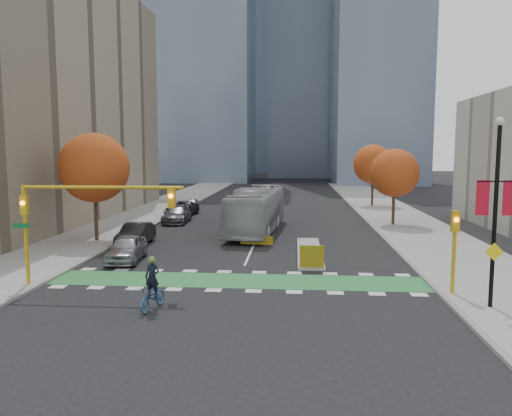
% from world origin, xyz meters
% --- Properties ---
extents(ground, '(300.00, 300.00, 0.00)m').
position_xyz_m(ground, '(0.00, 0.00, 0.00)').
color(ground, black).
rests_on(ground, ground).
extents(sidewalk_west, '(7.00, 120.00, 0.15)m').
position_xyz_m(sidewalk_west, '(-13.50, 20.00, 0.07)').
color(sidewalk_west, gray).
rests_on(sidewalk_west, ground).
extents(sidewalk_east, '(7.00, 120.00, 0.15)m').
position_xyz_m(sidewalk_east, '(13.50, 20.00, 0.07)').
color(sidewalk_east, gray).
rests_on(sidewalk_east, ground).
extents(curb_west, '(0.30, 120.00, 0.16)m').
position_xyz_m(curb_west, '(-10.00, 20.00, 0.07)').
color(curb_west, gray).
rests_on(curb_west, ground).
extents(curb_east, '(0.30, 120.00, 0.16)m').
position_xyz_m(curb_east, '(10.00, 20.00, 0.07)').
color(curb_east, gray).
rests_on(curb_east, ground).
extents(bike_crossing, '(20.00, 3.00, 0.01)m').
position_xyz_m(bike_crossing, '(0.00, 1.50, 0.01)').
color(bike_crossing, '#287C3A').
rests_on(bike_crossing, ground).
extents(centre_line, '(0.15, 70.00, 0.01)m').
position_xyz_m(centre_line, '(0.00, 40.00, 0.01)').
color(centre_line, silver).
rests_on(centre_line, ground).
extents(bike_lane_paint, '(2.50, 50.00, 0.01)m').
position_xyz_m(bike_lane_paint, '(7.50, 30.00, 0.01)').
color(bike_lane_paint, black).
rests_on(bike_lane_paint, ground).
extents(median_island, '(1.60, 10.00, 0.16)m').
position_xyz_m(median_island, '(4.00, 9.00, 0.08)').
color(median_island, gray).
rests_on(median_island, ground).
extents(hazard_board, '(1.40, 0.12, 1.30)m').
position_xyz_m(hazard_board, '(4.00, 4.20, 0.80)').
color(hazard_board, yellow).
rests_on(hazard_board, median_island).
extents(building_west, '(16.00, 44.00, 25.00)m').
position_xyz_m(building_west, '(-24.00, 22.00, 12.50)').
color(building_west, gray).
rests_on(building_west, ground).
extents(tower_nw, '(22.00, 22.00, 70.00)m').
position_xyz_m(tower_nw, '(-18.00, 90.00, 35.00)').
color(tower_nw, '#47566B').
rests_on(tower_nw, ground).
extents(tower_nc, '(20.00, 20.00, 90.00)m').
position_xyz_m(tower_nc, '(6.00, 110.00, 45.00)').
color(tower_nc, '#47566B').
rests_on(tower_nc, ground).
extents(tower_ne, '(18.00, 24.00, 60.00)m').
position_xyz_m(tower_ne, '(20.00, 85.00, 30.00)').
color(tower_ne, '#47566B').
rests_on(tower_ne, ground).
extents(tower_far, '(26.00, 26.00, 80.00)m').
position_xyz_m(tower_far, '(-4.00, 140.00, 40.00)').
color(tower_far, '#47566B').
rests_on(tower_far, ground).
extents(tree_west, '(5.20, 5.20, 8.22)m').
position_xyz_m(tree_west, '(-12.00, 12.00, 5.62)').
color(tree_west, '#332114').
rests_on(tree_west, ground).
extents(tree_east_near, '(4.40, 4.40, 7.08)m').
position_xyz_m(tree_east_near, '(12.00, 22.00, 4.86)').
color(tree_east_near, '#332114').
rests_on(tree_east_near, ground).
extents(tree_east_far, '(4.80, 4.80, 7.65)m').
position_xyz_m(tree_east_far, '(12.50, 38.00, 5.24)').
color(tree_east_far, '#332114').
rests_on(tree_east_far, ground).
extents(traffic_signal_west, '(8.53, 0.56, 5.20)m').
position_xyz_m(traffic_signal_west, '(-7.93, -0.51, 4.03)').
color(traffic_signal_west, '#BF9914').
rests_on(traffic_signal_west, ground).
extents(traffic_signal_east, '(0.35, 0.43, 4.10)m').
position_xyz_m(traffic_signal_east, '(10.50, -0.51, 2.73)').
color(traffic_signal_east, '#BF9914').
rests_on(traffic_signal_east, ground).
extents(banner_lamppost, '(1.65, 0.36, 8.28)m').
position_xyz_m(banner_lamppost, '(11.50, -2.50, 4.61)').
color(banner_lamppost, black).
rests_on(banner_lamppost, ground).
extents(cyclist, '(1.14, 2.15, 2.36)m').
position_xyz_m(cyclist, '(-3.13, -3.62, 0.79)').
color(cyclist, navy).
rests_on(cyclist, ground).
extents(bus, '(4.28, 13.78, 3.78)m').
position_xyz_m(bus, '(-0.27, 17.59, 1.89)').
color(bus, '#9A9FA2').
rests_on(bus, ground).
extents(parked_car_a, '(2.31, 4.91, 1.62)m').
position_xyz_m(parked_car_a, '(-7.49, 5.68, 0.81)').
color(parked_car_a, gray).
rests_on(parked_car_a, ground).
extents(parked_car_b, '(1.73, 4.91, 1.61)m').
position_xyz_m(parked_car_b, '(-8.58, 10.85, 0.81)').
color(parked_car_b, black).
rests_on(parked_car_b, ground).
extents(parked_car_c, '(2.34, 5.47, 1.57)m').
position_xyz_m(parked_car_c, '(-8.30, 22.46, 0.78)').
color(parked_car_c, '#515156').
rests_on(parked_car_c, ground).
extents(parked_car_d, '(2.93, 5.70, 1.54)m').
position_xyz_m(parked_car_d, '(-9.00, 27.46, 0.77)').
color(parked_car_d, black).
rests_on(parked_car_d, ground).
extents(parked_car_e, '(1.97, 4.15, 1.37)m').
position_xyz_m(parked_car_e, '(-8.99, 32.46, 0.69)').
color(parked_car_e, gray).
rests_on(parked_car_e, ground).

